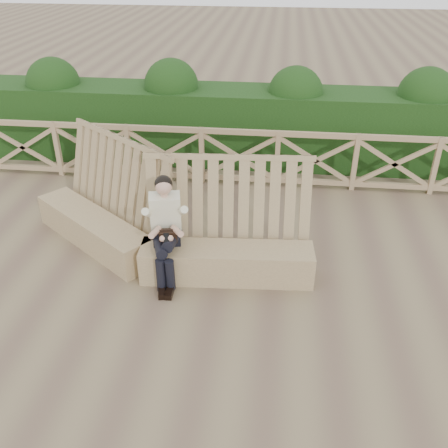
# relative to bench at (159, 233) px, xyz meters

# --- Properties ---
(ground) EXTENTS (60.00, 60.00, 0.00)m
(ground) POSITION_rel_bench_xyz_m (0.94, -0.86, -0.41)
(ground) COLOR brown
(ground) RESTS_ON ground
(bench) EXTENTS (4.44, 2.10, 1.62)m
(bench) POSITION_rel_bench_xyz_m (0.00, 0.00, 0.00)
(bench) COLOR #876F4D
(bench) RESTS_ON ground
(woman) EXTENTS (0.49, 0.92, 1.49)m
(woman) POSITION_rel_bench_xyz_m (0.22, -0.43, 0.39)
(woman) COLOR black
(woman) RESTS_ON ground
(guardrail) EXTENTS (10.10, 0.09, 1.10)m
(guardrail) POSITION_rel_bench_xyz_m (0.94, 2.64, 0.14)
(guardrail) COLOR #937555
(guardrail) RESTS_ON ground
(hedge) EXTENTS (12.00, 1.20, 1.50)m
(hedge) POSITION_rel_bench_xyz_m (0.94, 3.84, 0.34)
(hedge) COLOR black
(hedge) RESTS_ON ground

